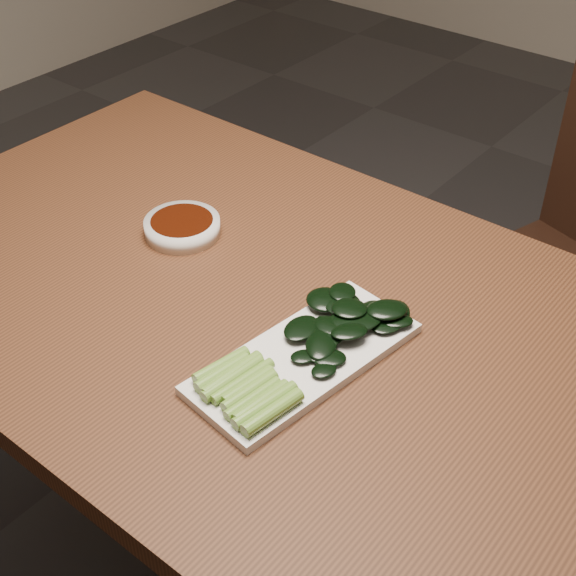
{
  "coord_description": "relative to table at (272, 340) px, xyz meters",
  "views": [
    {
      "loc": [
        0.59,
        -0.7,
        1.49
      ],
      "look_at": [
        0.0,
        0.04,
        0.76
      ],
      "focal_mm": 50.0,
      "sensor_mm": 36.0,
      "label": 1
    }
  ],
  "objects": [
    {
      "name": "table",
      "position": [
        0.0,
        0.0,
        0.0
      ],
      "size": [
        1.4,
        0.8,
        0.75
      ],
      "color": "#4E2916",
      "rests_on": "ground"
    },
    {
      "name": "sauce_bowl",
      "position": [
        -0.23,
        0.05,
        0.09
      ],
      "size": [
        0.12,
        0.12,
        0.03
      ],
      "color": "white",
      "rests_on": "table"
    },
    {
      "name": "serving_plate",
      "position": [
        0.11,
        -0.07,
        0.08
      ],
      "size": [
        0.18,
        0.34,
        0.01
      ],
      "rotation": [
        0.0,
        0.0,
        -0.13
      ],
      "color": "white",
      "rests_on": "table"
    },
    {
      "name": "gai_lan",
      "position": [
        0.12,
        -0.06,
        0.1
      ],
      "size": [
        0.17,
        0.34,
        0.02
      ],
      "color": "olive",
      "rests_on": "serving_plate"
    }
  ]
}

